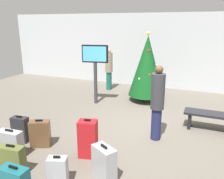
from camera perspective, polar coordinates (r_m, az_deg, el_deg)
ground_plane at (r=6.34m, az=7.74°, el=-9.45°), size 16.00×16.00×0.00m
back_wall at (r=10.09m, az=14.66°, el=8.90°), size 16.00×0.20×3.10m
holiday_tree at (r=8.21m, az=8.53°, el=5.70°), size 1.26×1.26×2.42m
flight_info_kiosk at (r=7.87m, az=-4.12°, el=6.41°), size 0.88×0.27×2.00m
waiting_bench at (r=6.57m, az=22.58°, el=-6.31°), size 1.25×0.44×0.48m
traveller_0 at (r=9.65m, az=-0.75°, el=5.26°), size 0.42×0.42×1.71m
traveller_1 at (r=5.51m, az=10.97°, el=-2.82°), size 0.39×0.39×1.80m
suitcase_0 at (r=4.36m, az=-13.07°, el=-18.73°), size 0.38×0.31×0.54m
suitcase_1 at (r=4.32m, az=-1.93°, el=-17.57°), size 0.52×0.44×0.67m
suitcase_2 at (r=4.96m, az=-5.89°, el=-11.84°), size 0.44×0.37×0.83m
suitcase_5 at (r=4.84m, az=-23.14°, el=-15.56°), size 0.50×0.27×0.59m
suitcase_6 at (r=5.95m, az=-21.37°, el=-9.03°), size 0.40×0.24×0.64m
suitcase_7 at (r=5.59m, az=-17.09°, el=-10.24°), size 0.49×0.39×0.65m
suitcase_8 at (r=5.37m, az=-23.41°, el=-12.14°), size 0.53×0.25×0.63m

